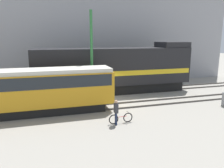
{
  "coord_description": "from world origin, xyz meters",
  "views": [
    {
      "loc": [
        -5.23,
        -18.81,
        5.81
      ],
      "look_at": [
        0.1,
        -0.64,
        1.8
      ],
      "focal_mm": 35.0,
      "sensor_mm": 36.0,
      "label": 1
    }
  ],
  "objects_px": {
    "streetcar": "(39,89)",
    "person": "(116,110)",
    "freight_locomotive": "(115,70)",
    "bicycle": "(121,118)",
    "utility_pole_left": "(92,57)"
  },
  "relations": [
    {
      "from": "streetcar",
      "to": "person",
      "type": "height_order",
      "value": "streetcar"
    },
    {
      "from": "freight_locomotive",
      "to": "person",
      "type": "height_order",
      "value": "freight_locomotive"
    },
    {
      "from": "streetcar",
      "to": "person",
      "type": "bearing_deg",
      "value": -37.45
    },
    {
      "from": "bicycle",
      "to": "streetcar",
      "type": "bearing_deg",
      "value": 145.96
    },
    {
      "from": "freight_locomotive",
      "to": "utility_pole_left",
      "type": "height_order",
      "value": "utility_pole_left"
    },
    {
      "from": "freight_locomotive",
      "to": "bicycle",
      "type": "xyz_separation_m",
      "value": [
        -2.18,
        -8.4,
        -2.16
      ]
    },
    {
      "from": "streetcar",
      "to": "person",
      "type": "distance_m",
      "value": 6.34
    },
    {
      "from": "utility_pole_left",
      "to": "streetcar",
      "type": "bearing_deg",
      "value": -152.64
    },
    {
      "from": "person",
      "to": "streetcar",
      "type": "bearing_deg",
      "value": 142.55
    },
    {
      "from": "bicycle",
      "to": "person",
      "type": "height_order",
      "value": "person"
    },
    {
      "from": "streetcar",
      "to": "utility_pole_left",
      "type": "height_order",
      "value": "utility_pole_left"
    },
    {
      "from": "streetcar",
      "to": "utility_pole_left",
      "type": "xyz_separation_m",
      "value": [
        4.6,
        2.38,
        2.11
      ]
    },
    {
      "from": "streetcar",
      "to": "bicycle",
      "type": "relative_size",
      "value": 6.44
    },
    {
      "from": "streetcar",
      "to": "utility_pole_left",
      "type": "relative_size",
      "value": 1.38
    },
    {
      "from": "utility_pole_left",
      "to": "freight_locomotive",
      "type": "bearing_deg",
      "value": 38.63
    }
  ]
}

